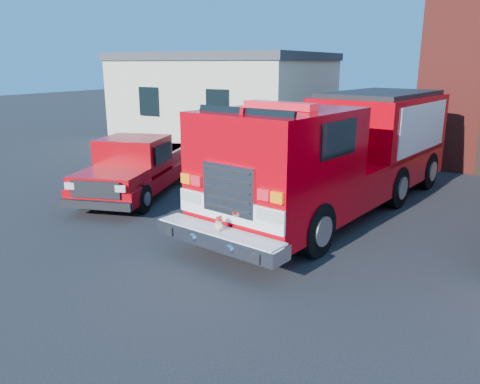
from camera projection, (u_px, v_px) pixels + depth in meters
The scene contains 4 objects.
ground at pixel (266, 234), 10.81m from camera, with size 100.00×100.00×0.00m, color black.
side_building at pixel (226, 94), 25.41m from camera, with size 10.20×8.20×4.35m.
fire_engine at pixel (342, 151), 12.37m from camera, with size 4.24×10.18×3.04m.
pickup_truck at pixel (138, 167), 13.97m from camera, with size 3.46×5.67×1.75m.
Camera 1 is at (4.53, -9.12, 3.82)m, focal length 35.00 mm.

